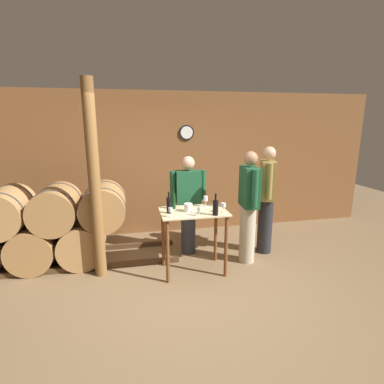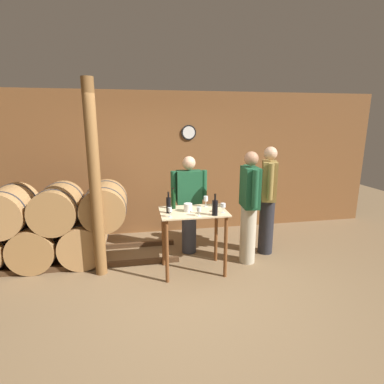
% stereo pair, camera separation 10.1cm
% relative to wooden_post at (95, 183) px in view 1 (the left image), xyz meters
% --- Properties ---
extents(ground_plane, '(14.00, 14.00, 0.00)m').
position_rel_wooden_post_xyz_m(ground_plane, '(1.21, -0.88, -1.35)').
color(ground_plane, brown).
extents(back_wall, '(8.40, 0.08, 2.70)m').
position_rel_wooden_post_xyz_m(back_wall, '(1.21, 1.58, 0.00)').
color(back_wall, brown).
rests_on(back_wall, ground_plane).
extents(barrel_rack, '(4.26, 0.86, 1.23)m').
position_rel_wooden_post_xyz_m(barrel_rack, '(-0.81, 0.51, -0.75)').
color(barrel_rack, '#4C331E').
rests_on(barrel_rack, ground_plane).
extents(tasting_table, '(0.94, 0.63, 0.92)m').
position_rel_wooden_post_xyz_m(tasting_table, '(1.33, -0.17, -0.64)').
color(tasting_table, beige).
rests_on(tasting_table, ground_plane).
extents(wooden_post, '(0.16, 0.16, 2.70)m').
position_rel_wooden_post_xyz_m(wooden_post, '(0.00, 0.00, 0.00)').
color(wooden_post, brown).
rests_on(wooden_post, ground_plane).
extents(wine_bottle_far_left, '(0.06, 0.06, 0.30)m').
position_rel_wooden_post_xyz_m(wine_bottle_far_left, '(0.97, -0.20, -0.31)').
color(wine_bottle_far_left, black).
rests_on(wine_bottle_far_left, tasting_table).
extents(wine_bottle_left, '(0.07, 0.07, 0.31)m').
position_rel_wooden_post_xyz_m(wine_bottle_left, '(1.06, 0.00, -0.31)').
color(wine_bottle_left, black).
rests_on(wine_bottle_left, tasting_table).
extents(wine_bottle_center, '(0.08, 0.08, 0.30)m').
position_rel_wooden_post_xyz_m(wine_bottle_center, '(1.57, -0.42, -0.32)').
color(wine_bottle_center, black).
rests_on(wine_bottle_center, tasting_table).
extents(wine_glass_near_left, '(0.06, 0.06, 0.13)m').
position_rel_wooden_post_xyz_m(wine_glass_near_left, '(0.97, -0.38, -0.34)').
color(wine_glass_near_left, silver).
rests_on(wine_glass_near_left, tasting_table).
extents(wine_glass_near_center, '(0.06, 0.06, 0.13)m').
position_rel_wooden_post_xyz_m(wine_glass_near_center, '(1.35, -0.41, -0.34)').
color(wine_glass_near_center, silver).
rests_on(wine_glass_near_center, tasting_table).
extents(wine_glass_near_right, '(0.06, 0.06, 0.16)m').
position_rel_wooden_post_xyz_m(wine_glass_near_right, '(1.55, 0.01, -0.31)').
color(wine_glass_near_right, silver).
rests_on(wine_glass_near_right, tasting_table).
extents(wine_glass_far_side, '(0.07, 0.07, 0.13)m').
position_rel_wooden_post_xyz_m(wine_glass_far_side, '(1.71, -0.32, -0.33)').
color(wine_glass_far_side, silver).
rests_on(wine_glass_far_side, tasting_table).
extents(ice_bucket, '(0.12, 0.12, 0.12)m').
position_rel_wooden_post_xyz_m(ice_bucket, '(1.25, -0.18, -0.37)').
color(ice_bucket, white).
rests_on(ice_bucket, tasting_table).
extents(person_host, '(0.34, 0.56, 1.77)m').
position_rel_wooden_post_xyz_m(person_host, '(2.63, 0.24, -0.41)').
color(person_host, '#232328').
rests_on(person_host, ground_plane).
extents(person_visitor_with_scarf, '(0.59, 0.24, 1.62)m').
position_rel_wooden_post_xyz_m(person_visitor_with_scarf, '(1.38, 0.49, -0.50)').
color(person_visitor_with_scarf, '#333847').
rests_on(person_visitor_with_scarf, ground_plane).
extents(person_visitor_bearded, '(0.25, 0.59, 1.73)m').
position_rel_wooden_post_xyz_m(person_visitor_bearded, '(2.21, -0.04, -0.43)').
color(person_visitor_bearded, '#B7AD93').
rests_on(person_visitor_bearded, ground_plane).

